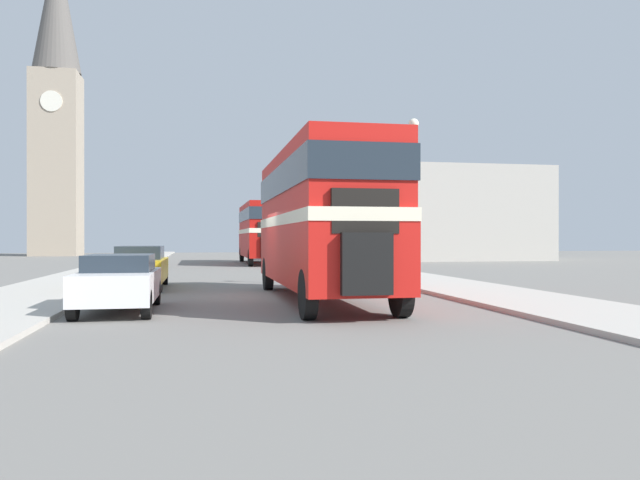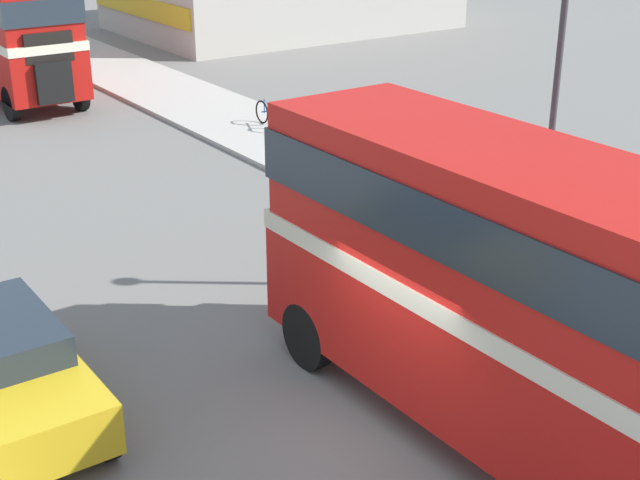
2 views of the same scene
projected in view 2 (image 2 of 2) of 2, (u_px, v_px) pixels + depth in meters
The scene contains 6 objects.
ground_plane at pixel (378, 438), 12.39m from camera, with size 120.00×120.00×0.00m, color slate.
double_decker_bus at pixel (560, 301), 10.83m from camera, with size 2.38×10.00×4.11m.
car_parked_mid at pixel (4, 367), 12.68m from camera, with size 1.69×4.47×1.48m.
pedestrian_walking at pixel (457, 182), 19.39m from camera, with size 0.32×0.32×1.57m.
bicycle_on_pavement at pixel (271, 115), 26.74m from camera, with size 0.05×1.76×0.78m.
street_lamp at pixel (557, 80), 15.33m from camera, with size 0.36×0.36×5.86m.
Camera 2 is at (-6.61, -8.04, 7.31)m, focal length 50.00 mm.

